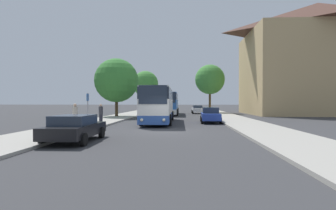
# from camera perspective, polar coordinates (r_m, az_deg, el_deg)

# --- Properties ---
(ground_plane) EXTENTS (300.00, 300.00, 0.00)m
(ground_plane) POSITION_cam_1_polar(r_m,az_deg,el_deg) (18.29, -1.05, -5.74)
(ground_plane) COLOR #38383A
(ground_plane) RESTS_ON ground
(sidewalk_left) EXTENTS (4.00, 120.00, 0.15)m
(sidewalk_left) POSITION_cam_1_polar(r_m,az_deg,el_deg) (20.10, -21.44, -4.99)
(sidewalk_left) COLOR #A39E93
(sidewalk_left) RESTS_ON ground_plane
(sidewalk_right) EXTENTS (4.00, 120.00, 0.15)m
(sidewalk_right) POSITION_cam_1_polar(r_m,az_deg,el_deg) (19.04, 20.54, -5.30)
(sidewalk_right) COLOR #A39E93
(sidewalk_right) RESTS_ON ground_plane
(building_right_background) EXTENTS (21.83, 15.44, 17.94)m
(building_right_background) POSITION_cam_1_polar(r_m,az_deg,el_deg) (49.10, 29.78, 8.75)
(building_right_background) COLOR tan
(building_right_background) RESTS_ON ground_plane
(bus_front) EXTENTS (2.87, 11.12, 3.34)m
(bus_front) POSITION_cam_1_polar(r_m,az_deg,el_deg) (25.47, -2.05, 0.13)
(bus_front) COLOR #2D519E
(bus_front) RESTS_ON ground_plane
(bus_middle) EXTENTS (2.80, 12.02, 3.39)m
(bus_middle) POSITION_cam_1_polar(r_m,az_deg,el_deg) (41.06, 0.33, 0.41)
(bus_middle) COLOR silver
(bus_middle) RESTS_ON ground_plane
(parked_car_left_curb) EXTENTS (2.17, 4.37, 1.38)m
(parked_car_left_curb) POSITION_cam_1_polar(r_m,az_deg,el_deg) (14.34, -19.63, -4.66)
(parked_car_left_curb) COLOR black
(parked_car_left_curb) RESTS_ON ground_plane
(parked_car_right_near) EXTENTS (2.03, 4.51, 1.50)m
(parked_car_right_near) POSITION_cam_1_polar(r_m,az_deg,el_deg) (25.91, 9.20, -2.11)
(parked_car_right_near) COLOR #233D9E
(parked_car_right_near) RESTS_ON ground_plane
(parked_car_right_far) EXTENTS (2.02, 4.04, 1.42)m
(parked_car_right_far) POSITION_cam_1_polar(r_m,az_deg,el_deg) (45.17, 6.43, -0.91)
(parked_car_right_far) COLOR silver
(parked_car_right_far) RESTS_ON ground_plane
(bus_stop_sign) EXTENTS (0.08, 0.45, 2.62)m
(bus_stop_sign) POSITION_cam_1_polar(r_m,az_deg,el_deg) (22.49, -17.08, -0.03)
(bus_stop_sign) COLOR gray
(bus_stop_sign) RESTS_ON sidewalk_left
(pedestrian_waiting_near) EXTENTS (0.36, 0.36, 1.71)m
(pedestrian_waiting_near) POSITION_cam_1_polar(r_m,az_deg,el_deg) (23.14, -14.42, -1.88)
(pedestrian_waiting_near) COLOR #23232D
(pedestrian_waiting_near) RESTS_ON sidewalk_left
(pedestrian_waiting_far) EXTENTS (0.36, 0.36, 1.78)m
(pedestrian_waiting_far) POSITION_cam_1_polar(r_m,az_deg,el_deg) (19.73, -19.57, -2.24)
(pedestrian_waiting_far) COLOR #23232D
(pedestrian_waiting_far) RESTS_ON sidewalk_left
(tree_left_near) EXTENTS (5.72, 5.72, 7.54)m
(tree_left_near) POSITION_cam_1_polar(r_m,az_deg,el_deg) (35.02, -11.15, 5.26)
(tree_left_near) COLOR #47331E
(tree_left_near) RESTS_ON sidewalk_left
(tree_left_far) EXTENTS (5.24, 5.24, 8.17)m
(tree_left_far) POSITION_cam_1_polar(r_m,az_deg,el_deg) (53.96, -4.93, 4.61)
(tree_left_far) COLOR #47331E
(tree_left_far) RESTS_ON sidewalk_left
(tree_right_near) EXTENTS (5.25, 5.25, 8.46)m
(tree_right_near) POSITION_cam_1_polar(r_m,az_deg,el_deg) (47.22, 9.11, 5.50)
(tree_right_near) COLOR #513D23
(tree_right_near) RESTS_ON sidewalk_right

